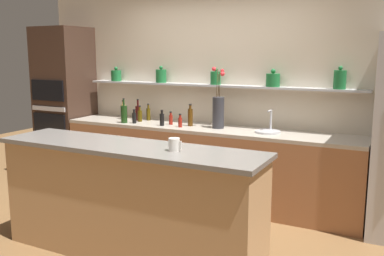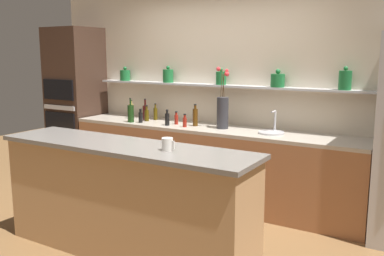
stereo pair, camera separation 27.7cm
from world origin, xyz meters
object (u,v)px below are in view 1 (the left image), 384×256
at_px(flower_vase, 218,110).
at_px(bottle_spirit_4, 123,111).
at_px(bottle_sauce_3, 134,117).
at_px(bottle_oil_0, 140,115).
at_px(bottle_wine_1, 138,113).
at_px(oven_tower, 65,104).
at_px(bottle_sauce_9, 171,119).
at_px(coffee_mug, 174,145).
at_px(bottle_wine_2, 124,114).
at_px(bottle_oil_5, 148,114).
at_px(bottle_sauce_7, 180,122).
at_px(bottle_spirit_8, 190,117).
at_px(sink_fixture, 268,130).
at_px(bottle_sauce_6, 162,119).

xyz_separation_m(flower_vase, bottle_spirit_4, (-1.42, 0.06, -0.11)).
bearing_deg(bottle_sauce_3, bottle_spirit_4, 146.41).
height_order(bottle_oil_0, bottle_wine_1, bottle_wine_1).
height_order(oven_tower, bottle_sauce_9, oven_tower).
distance_m(bottle_wine_1, bottle_sauce_3, 0.25).
bearing_deg(bottle_sauce_3, coffee_mug, -46.18).
xyz_separation_m(flower_vase, bottle_oil_0, (-1.11, -0.01, -0.13)).
bearing_deg(bottle_wine_2, bottle_sauce_9, 14.91).
distance_m(bottle_oil_5, bottle_sauce_7, 0.69).
bearing_deg(bottle_spirit_8, bottle_sauce_7, -117.26).
height_order(bottle_wine_2, bottle_spirit_4, bottle_wine_2).
height_order(oven_tower, bottle_oil_0, oven_tower).
relative_size(bottle_wine_2, bottle_sauce_9, 1.92).
bearing_deg(flower_vase, bottle_spirit_8, -177.74).
distance_m(bottle_wine_2, bottle_spirit_8, 0.88).
bearing_deg(flower_vase, bottle_sauce_7, -161.23).
bearing_deg(coffee_mug, bottle_sauce_3, 133.82).
height_order(bottle_spirit_4, bottle_sauce_7, bottle_spirit_4).
bearing_deg(sink_fixture, bottle_wine_2, -174.19).
xyz_separation_m(sink_fixture, bottle_sauce_9, (-1.25, -0.03, 0.04)).
height_order(bottle_oil_0, bottle_spirit_8, bottle_spirit_8).
height_order(sink_fixture, coffee_mug, sink_fixture).
xyz_separation_m(bottle_sauce_3, bottle_spirit_8, (0.73, 0.15, 0.04)).
distance_m(bottle_oil_0, bottle_sauce_6, 0.45).
height_order(bottle_wine_2, bottle_sauce_9, bottle_wine_2).
height_order(bottle_sauce_3, coffee_mug, coffee_mug).
xyz_separation_m(bottle_wine_2, bottle_sauce_3, (0.14, 0.03, -0.04)).
distance_m(flower_vase, bottle_wine_2, 1.25).
height_order(sink_fixture, bottle_wine_2, bottle_wine_2).
bearing_deg(bottle_sauce_3, flower_vase, 8.36).
bearing_deg(bottle_sauce_9, bottle_oil_5, 159.88).
bearing_deg(bottle_oil_5, bottle_sauce_3, -95.31).
relative_size(bottle_sauce_3, bottle_sauce_9, 1.09).
bearing_deg(bottle_spirit_4, flower_vase, -2.25).
height_order(bottle_oil_5, coffee_mug, bottle_oil_5).
xyz_separation_m(sink_fixture, coffee_mug, (-0.27, -1.65, 0.13)).
distance_m(bottle_wine_1, bottle_sauce_9, 0.57).
bearing_deg(bottle_spirit_8, sink_fixture, 0.67).
bearing_deg(bottle_spirit_8, bottle_oil_5, 168.52).
height_order(bottle_sauce_6, bottle_sauce_7, bottle_sauce_6).
xyz_separation_m(bottle_oil_5, bottle_spirit_8, (0.70, -0.14, 0.02)).
xyz_separation_m(sink_fixture, bottle_sauce_6, (-1.30, -0.16, 0.06)).
bearing_deg(bottle_sauce_3, bottle_spirit_8, 11.36).
xyz_separation_m(bottle_spirit_4, bottle_sauce_6, (0.74, -0.22, -0.02)).
bearing_deg(sink_fixture, flower_vase, 179.73).
height_order(oven_tower, bottle_sauce_7, oven_tower).
height_order(bottle_spirit_4, bottle_sauce_6, bottle_spirit_4).
distance_m(flower_vase, bottle_sauce_9, 0.65).
height_order(sink_fixture, bottle_oil_5, sink_fixture).
bearing_deg(bottle_wine_2, flower_vase, 8.80).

